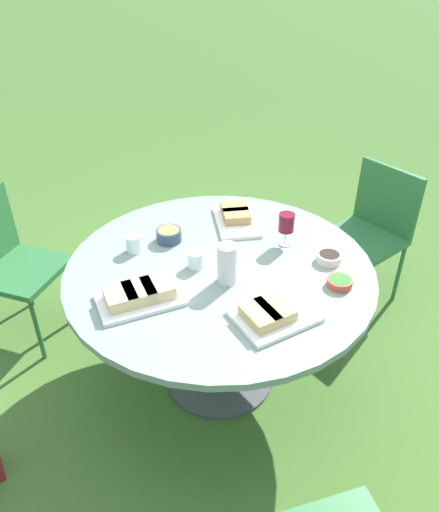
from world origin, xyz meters
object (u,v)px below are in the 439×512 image
Objects in this scene: water_pitcher at (227,264)px; dining_table at (220,284)px; chair_near_left at (8,258)px; chair_far_back at (372,225)px; wine_glass at (286,223)px.

dining_table is at bearing -104.25° from water_pitcher.
chair_far_back is at bearing 159.04° from chair_near_left.
dining_table is 1.25m from chair_far_back.
chair_near_left is (0.84, -0.97, -0.13)m from dining_table.
chair_near_left and chair_far_back have the same top height.
chair_near_left is at bearing -53.53° from water_pitcher.
dining_table is 1.29m from chair_near_left.
chair_near_left is at bearing -20.96° from chair_far_back.
chair_far_back is at bearing -168.12° from wine_glass.
water_pitcher reaches higher than chair_far_back.
wine_glass reaches higher than chair_near_left.
chair_near_left reaches higher than dining_table.
dining_table is 1.66× the size of chair_far_back.
wine_glass is at bearing -179.46° from dining_table.
water_pitcher is at bearing 126.47° from chair_near_left.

